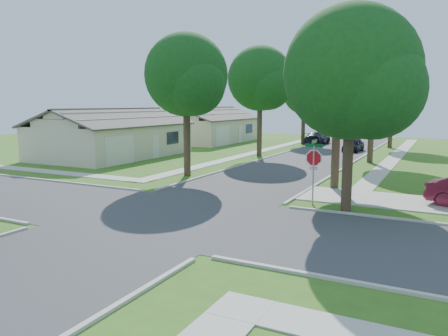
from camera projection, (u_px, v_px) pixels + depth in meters
ground at (169, 216)px, 17.96m from camera, size 100.00×100.00×0.00m
road_ns at (169, 216)px, 17.96m from camera, size 7.00×100.00×0.02m
sidewalk_ne at (395, 157)px, 38.11m from camera, size 1.20×40.00×0.04m
sidewalk_nw at (265, 150)px, 43.61m from camera, size 1.20×40.00×0.04m
driveway at (393, 201)px, 20.65m from camera, size 8.80×3.60×0.05m
stop_sign_ne at (314, 161)px, 19.69m from camera, size 1.05×0.80×2.98m
tree_e_near at (339, 83)px, 22.93m from camera, size 4.97×4.80×8.28m
tree_e_mid at (374, 82)px, 33.41m from camera, size 5.59×5.40×9.21m
tree_e_far at (393, 90)px, 44.90m from camera, size 5.17×5.00×8.72m
tree_w_near at (187, 79)px, 27.10m from camera, size 5.38×5.20×8.97m
tree_w_mid at (261, 81)px, 37.61m from camera, size 5.80×5.60×9.56m
tree_w_far at (304, 96)px, 49.21m from camera, size 4.76×4.60×8.04m
tree_ne_corner at (353, 79)px, 17.99m from camera, size 5.80×5.60×8.66m
house_nw_near at (114, 139)px, 38.16m from camera, size 8.42×13.60×4.23m
house_nw_far at (208, 129)px, 53.13m from camera, size 8.42×13.60×4.23m
car_curb_east at (353, 145)px, 42.26m from camera, size 1.75×3.80×1.26m
car_curb_west at (317, 138)px, 49.86m from camera, size 2.06×5.02×1.46m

